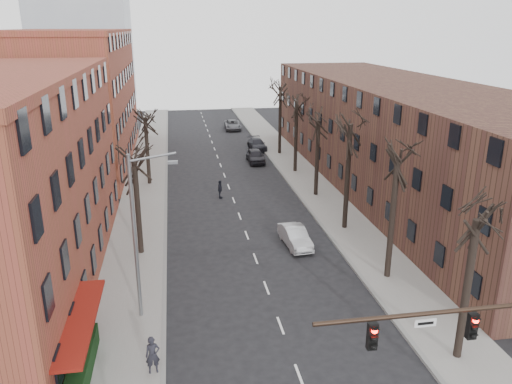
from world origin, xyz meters
name	(u,v)px	position (x,y,z in m)	size (l,w,h in m)	color
sidewalk_left	(146,181)	(-8.00, 35.00, 0.07)	(4.00, 90.00, 0.15)	gray
sidewalk_right	(301,174)	(8.00, 35.00, 0.07)	(4.00, 90.00, 0.15)	gray
building_left_far	(71,101)	(-16.00, 44.00, 7.00)	(12.00, 28.00, 14.00)	brown
building_right	(397,135)	(16.00, 30.00, 5.00)	(12.00, 50.00, 10.00)	#4D3024
awning_left	(88,370)	(-9.40, 6.00, 0.00)	(1.20, 7.00, 0.15)	maroon
hedge	(80,372)	(-9.50, 5.00, 0.65)	(0.80, 6.00, 1.00)	black
tree_right_a	(456,358)	(7.60, 4.00, 0.00)	(5.20, 5.20, 10.00)	black
tree_right_b	(387,278)	(7.60, 12.00, 0.00)	(5.20, 5.20, 10.80)	black
tree_right_c	(344,229)	(7.60, 20.00, 0.00)	(5.20, 5.20, 11.60)	black
tree_right_d	(316,196)	(7.60, 28.00, 0.00)	(5.20, 5.20, 10.00)	black
tree_right_e	(295,172)	(7.60, 36.00, 0.00)	(5.20, 5.20, 10.80)	black
tree_right_f	(279,154)	(7.60, 44.00, 0.00)	(5.20, 5.20, 11.60)	black
tree_left_a	(141,254)	(-7.60, 18.00, 0.00)	(5.20, 5.20, 9.50)	black
tree_left_b	(150,185)	(-7.60, 34.00, 0.00)	(5.20, 5.20, 9.50)	black
signal_mast_arm	(494,347)	(5.45, -1.00, 4.40)	(8.14, 0.30, 7.20)	black
streetlight	(138,231)	(-7.03, 10.00, 5.01)	(2.45, 0.22, 9.03)	slate
silver_sedan	(295,237)	(3.11, 17.62, 0.68)	(1.44, 4.14, 1.37)	#AAADB1
parked_car_near	(255,156)	(4.07, 40.63, 0.75)	(1.77, 4.41, 1.50)	black
parked_car_mid	(257,144)	(5.30, 46.84, 0.67)	(1.88, 4.63, 1.34)	black
parked_car_far	(233,125)	(3.80, 60.12, 0.70)	(2.31, 5.02, 1.39)	slate
pedestrian_a	(153,355)	(-6.40, 5.16, 1.03)	(0.64, 0.42, 1.76)	black
pedestrian_b	(75,370)	(-9.60, 4.66, 1.05)	(0.88, 0.68, 1.80)	black
pedestrian_crossing	(220,189)	(-1.14, 28.75, 0.84)	(0.99, 0.41, 1.68)	black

